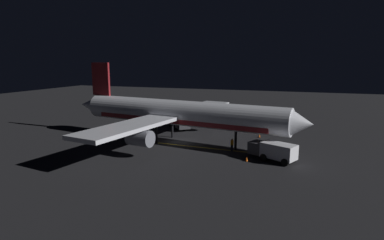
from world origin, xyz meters
TOP-DOWN VIEW (x-y plane):
  - ground_plane at (0.00, 0.00)m, footprint 180.00×180.00m
  - apron_guide_stripe at (1.64, 4.00)m, footprint 0.94×19.98m
  - airliner at (-0.09, -0.62)m, footprint 35.09×38.72m
  - baggage_truck at (4.38, 14.11)m, footprint 4.31×6.14m
  - catering_truck at (-9.21, -3.82)m, footprint 5.91×5.47m
  - ground_crew_worker at (2.00, 8.42)m, footprint 0.40×0.40m
  - traffic_cone_near_left at (-7.28, 10.72)m, footprint 0.50×0.50m
  - traffic_cone_near_right at (5.81, 11.11)m, footprint 0.50×0.50m

SIDE VIEW (x-z plane):
  - ground_plane at x=0.00m, z-range -0.20..0.00m
  - apron_guide_stripe at x=1.64m, z-range 0.00..0.01m
  - traffic_cone_near_left at x=-7.28m, z-range -0.03..0.52m
  - traffic_cone_near_right at x=5.81m, z-range -0.03..0.52m
  - ground_crew_worker at x=2.00m, z-range 0.02..1.76m
  - catering_truck at x=-9.21m, z-range 0.07..2.22m
  - baggage_truck at x=4.38m, z-range 0.06..2.29m
  - airliner at x=-0.09m, z-range -1.58..10.09m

